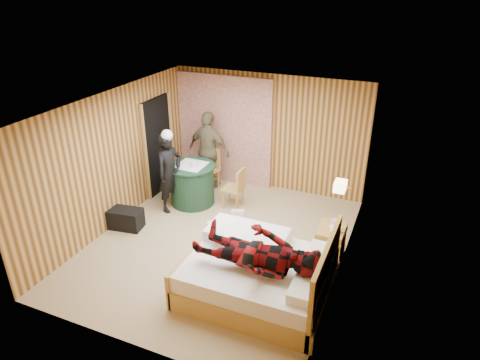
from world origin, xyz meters
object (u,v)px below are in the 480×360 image
at_px(chair_far, 209,165).
at_px(man_on_bed, 257,245).
at_px(man_at_table, 209,151).
at_px(nightstand, 330,242).
at_px(bed, 260,275).
at_px(wall_lamp, 340,186).
at_px(duffel_bag, 124,218).
at_px(round_table, 192,184).
at_px(woman_standing, 170,173).
at_px(chair_near, 236,185).

relative_size(chair_far, man_on_bed, 0.53).
distance_m(man_at_table, man_on_bed, 3.87).
height_order(nightstand, chair_far, chair_far).
distance_m(bed, chair_far, 3.62).
distance_m(wall_lamp, duffel_bag, 3.99).
height_order(nightstand, round_table, round_table).
height_order(bed, woman_standing, woman_standing).
height_order(round_table, woman_standing, woman_standing).
height_order(woman_standing, man_on_bed, man_on_bed).
xyz_separation_m(bed, man_on_bed, (0.03, -0.23, 0.67)).
height_order(nightstand, chair_near, chair_near).
distance_m(chair_far, man_at_table, 0.33).
xyz_separation_m(wall_lamp, chair_near, (-2.16, 0.87, -0.81)).
bearing_deg(duffel_bag, woman_standing, 56.20).
bearing_deg(bed, nightstand, 59.29).
bearing_deg(round_table, man_on_bed, -45.21).
height_order(wall_lamp, woman_standing, woman_standing).
xyz_separation_m(wall_lamp, woman_standing, (-3.32, 0.30, -0.50)).
xyz_separation_m(chair_near, duffel_bag, (-1.61, -1.53, -0.30)).
relative_size(round_table, man_at_table, 0.56).
bearing_deg(chair_far, bed, -36.36).
relative_size(wall_lamp, round_table, 0.27).
bearing_deg(man_on_bed, duffel_bag, 162.32).
relative_size(bed, nightstand, 3.53).
bearing_deg(duffel_bag, chair_far, 62.62).
bearing_deg(round_table, nightstand, -14.89).
height_order(chair_far, man_at_table, man_at_table).
relative_size(man_at_table, man_on_bed, 0.97).
height_order(chair_far, woman_standing, woman_standing).
bearing_deg(man_at_table, chair_far, 119.58).
bearing_deg(man_at_table, man_on_bed, 134.54).
relative_size(chair_far, duffel_bag, 1.39).
bearing_deg(wall_lamp, man_on_bed, -115.63).
height_order(bed, nightstand, bed).
distance_m(nightstand, man_at_table, 3.47).
bearing_deg(chair_near, round_table, -78.51).
height_order(wall_lamp, bed, wall_lamp).
bearing_deg(wall_lamp, man_at_table, 153.89).
distance_m(nightstand, chair_far, 3.39).
height_order(round_table, chair_near, round_table).
bearing_deg(man_on_bed, round_table, 134.79).
distance_m(wall_lamp, chair_near, 2.47).
relative_size(wall_lamp, bed, 0.12).
distance_m(chair_far, man_on_bed, 3.84).
bearing_deg(man_at_table, wall_lamp, 162.05).
bearing_deg(chair_far, wall_lamp, -10.20).
bearing_deg(round_table, chair_near, 10.84).
bearing_deg(nightstand, duffel_bag, -171.60).
bearing_deg(bed, man_at_table, 128.14).
relative_size(chair_far, chair_near, 1.11).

